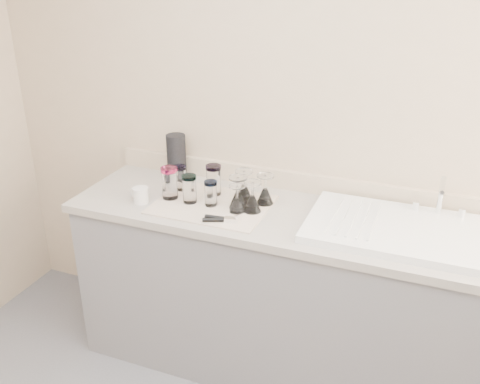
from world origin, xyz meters
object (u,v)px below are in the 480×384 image
at_px(tumbler_teal, 180,178).
at_px(sink_unit, 402,230).
at_px(goblet_back_right, 265,194).
at_px(goblet_extra, 238,197).
at_px(tumbler_lavender, 211,193).
at_px(goblet_back_left, 244,191).
at_px(tumbler_purple, 214,180).
at_px(tumbler_blue, 189,189).
at_px(paper_towel_roll, 177,157).
at_px(goblet_front_right, 252,201).
at_px(tumbler_magenta, 170,183).
at_px(goblet_front_left, 237,203).
at_px(can_opener, 221,219).
at_px(white_mug, 140,195).

bearing_deg(tumbler_teal, sink_unit, -3.00).
relative_size(goblet_back_right, goblet_extra, 0.94).
relative_size(tumbler_lavender, goblet_back_right, 0.84).
bearing_deg(goblet_back_left, tumbler_purple, 173.91).
relative_size(tumbler_blue, goblet_back_left, 0.89).
distance_m(tumbler_purple, paper_towel_roll, 0.32).
bearing_deg(goblet_front_right, tumbler_blue, -176.80).
bearing_deg(sink_unit, paper_towel_roll, 170.17).
height_order(tumbler_magenta, goblet_back_right, tumbler_magenta).
bearing_deg(tumbler_blue, sink_unit, 3.67).
bearing_deg(goblet_front_left, tumbler_magenta, 176.88).
xyz_separation_m(tumbler_purple, goblet_extra, (0.17, -0.10, -0.02)).
bearing_deg(tumbler_lavender, sink_unit, 3.66).
bearing_deg(can_opener, tumbler_lavender, 128.88).
distance_m(tumbler_magenta, goblet_back_left, 0.37).
bearing_deg(can_opener, sink_unit, 14.10).
height_order(goblet_front_right, goblet_extra, goblet_extra).
bearing_deg(tumbler_magenta, goblet_extra, 3.47).
bearing_deg(tumbler_teal, tumbler_lavender, -27.27).
xyz_separation_m(white_mug, paper_towel_roll, (0.02, 0.35, 0.08)).
bearing_deg(white_mug, goblet_back_right, 18.89).
height_order(tumbler_lavender, goblet_front_left, goblet_front_left).
height_order(goblet_back_left, goblet_back_right, goblet_back_left).
bearing_deg(tumbler_blue, paper_towel_roll, 127.80).
xyz_separation_m(can_opener, white_mug, (-0.46, 0.05, 0.02)).
distance_m(goblet_back_left, goblet_front_left, 0.13).
height_order(tumbler_teal, tumbler_lavender, tumbler_teal).
distance_m(tumbler_purple, goblet_front_left, 0.24).
bearing_deg(paper_towel_roll, tumbler_lavender, -39.62).
relative_size(tumbler_teal, goblet_front_right, 0.85).
distance_m(tumbler_blue, white_mug, 0.25).
bearing_deg(goblet_front_right, goblet_extra, 171.15).
height_order(sink_unit, goblet_front_right, sink_unit).
height_order(sink_unit, tumbler_purple, sink_unit).
distance_m(tumbler_blue, paper_towel_roll, 0.35).
xyz_separation_m(tumbler_teal, tumbler_lavender, (0.22, -0.12, -0.00)).
distance_m(tumbler_lavender, goblet_front_left, 0.15).
xyz_separation_m(tumbler_purple, goblet_back_left, (0.17, -0.02, -0.02)).
bearing_deg(paper_towel_roll, tumbler_blue, -52.20).
xyz_separation_m(sink_unit, tumbler_lavender, (-0.89, -0.06, 0.05)).
distance_m(tumbler_purple, tumbler_blue, 0.15).
height_order(tumbler_lavender, goblet_back_right, goblet_back_right).
xyz_separation_m(tumbler_purple, paper_towel_roll, (-0.28, 0.14, 0.03)).
height_order(tumbler_teal, tumbler_purple, tumbler_purple).
relative_size(goblet_back_left, goblet_front_left, 1.19).
bearing_deg(can_opener, tumbler_teal, 142.88).
xyz_separation_m(goblet_extra, can_opener, (-0.02, -0.16, -0.04)).
relative_size(tumbler_magenta, can_opener, 1.01).
xyz_separation_m(sink_unit, goblet_back_left, (-0.76, 0.05, 0.04)).
bearing_deg(tumbler_lavender, tumbler_magenta, 179.65).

